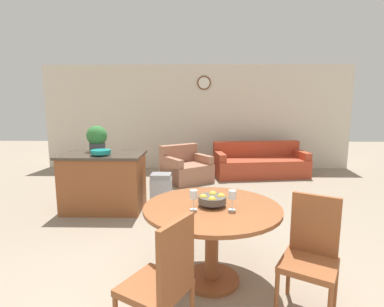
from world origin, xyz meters
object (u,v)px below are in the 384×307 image
Objects in this scene: teal_bowl at (101,152)px; trash_bin at (161,192)px; dining_table at (212,223)px; armchair at (186,169)px; fruit_bowl at (212,199)px; kitchen_island at (104,181)px; dining_chair_near_right at (311,250)px; potted_plant at (97,138)px; wine_glass_left at (193,195)px; wine_glass_right at (232,196)px; couch at (260,164)px; dining_chair_near_left at (163,279)px.

trash_bin is (0.90, 0.12, -0.67)m from teal_bowl.
dining_table is 3.86m from armchair.
kitchen_island is at bearing 129.66° from fruit_bowl.
teal_bowl is at bearing -12.10° from dining_chair_near_right.
armchair is (1.24, 1.83, -0.19)m from kitchen_island.
potted_plant is at bearing 129.21° from fruit_bowl.
dining_chair_near_right is 2.77m from trash_bin.
wine_glass_right is (0.35, -0.00, 0.00)m from wine_glass_left.
wine_glass_left is 0.30× the size of trash_bin.
dining_chair_near_right is at bearing -42.11° from teal_bowl.
dining_table is at bearing 147.47° from wine_glass_right.
kitchen_island is 0.74m from potted_plant.
couch is at bearing -66.56° from dining_chair_near_right.
dining_chair_near_left is 2.94m from teal_bowl.
dining_table is at bearing 5.20° from dining_chair_near_left.
dining_chair_near_left is 3.68× the size of fruit_bowl.
wine_glass_right is 2.82m from kitchen_island.
wine_glass_left is at bearing -54.88° from potted_plant.
teal_bowl is 0.24× the size of armchair.
teal_bowl is at bearing 55.68° from dining_chair_near_left.
dining_chair_near_left is 4.63m from armchair.
potted_plant is (-1.64, 2.33, 0.25)m from wine_glass_left.
couch reaches higher than dining_table.
fruit_bowl is (0.00, -0.00, 0.24)m from dining_table.
dining_chair_near_left is at bearing -64.32° from teal_bowl.
wine_glass_left is at bearing 14.22° from dining_chair_near_left.
fruit_bowl is at bearing -119.15° from armchair.
dining_table reaches higher than trash_bin.
wine_glass_left reaches higher than couch.
dining_chair_near_left is 3.17× the size of teal_bowl.
trash_bin is at bearing 110.40° from fruit_bowl.
teal_bowl is (-1.26, 2.62, 0.46)m from dining_chair_near_left.
dining_chair_near_right is 1.07m from wine_glass_left.
armchair is (1.21, 2.00, -0.70)m from teal_bowl.
armchair reaches higher than dining_table.
wine_glass_left is 0.43× the size of potted_plant.
trash_bin is 1.91m from armchair.
potted_plant reaches higher than couch.
dining_chair_near_right reaches higher than wine_glass_left.
wine_glass_left is at bearing -54.87° from kitchen_island.
teal_bowl is (0.03, -0.17, 0.51)m from kitchen_island.
potted_plant reaches higher than teal_bowl.
kitchen_island is 2.11× the size of trash_bin.
wine_glass_left and wine_glass_right have the same top height.
teal_bowl reaches higher than dining_chair_near_left.
dining_chair_near_right is at bearing -24.80° from dining_table.
kitchen_island is 0.57× the size of couch.
kitchen_island is at bearing -148.89° from couch.
dining_chair_near_left reaches higher than trash_bin.
wine_glass_left is 2.21m from trash_bin.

